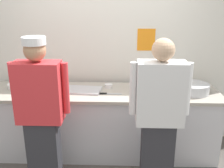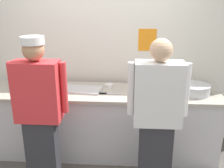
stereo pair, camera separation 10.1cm
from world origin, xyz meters
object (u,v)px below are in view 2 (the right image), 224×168
(mixing_bowl_steel, at_px, (194,89))
(chefs_knife, at_px, (108,94))
(ramekin_orange_sauce, at_px, (42,90))
(plate_stack_front, at_px, (161,87))
(chef_near_left, at_px, (39,111))
(ramekin_green_sauce, at_px, (109,86))
(chef_center, at_px, (157,116))
(squeeze_bottle_primary, at_px, (41,88))
(plate_stack_rear, at_px, (19,85))
(sheet_tray, at_px, (81,90))
(ramekin_red_sauce, at_px, (142,96))
(deli_cup, at_px, (40,83))

(mixing_bowl_steel, bearing_deg, chefs_knife, -175.66)
(ramekin_orange_sauce, bearing_deg, plate_stack_front, 7.18)
(chef_near_left, height_order, ramekin_green_sauce, chef_near_left)
(plate_stack_front, bearing_deg, chef_center, -98.90)
(chef_center, relative_size, ramekin_orange_sauce, 19.80)
(chef_near_left, distance_m, mixing_bowl_steel, 1.88)
(squeeze_bottle_primary, bearing_deg, plate_stack_rear, 143.69)
(sheet_tray, distance_m, squeeze_bottle_primary, 0.51)
(chef_near_left, relative_size, ramekin_green_sauce, 16.42)
(sheet_tray, xyz_separation_m, ramekin_red_sauce, (0.78, -0.21, 0.01))
(chef_near_left, bearing_deg, ramekin_red_sauce, 23.81)
(ramekin_green_sauce, height_order, deli_cup, deli_cup)
(chef_center, bearing_deg, ramekin_orange_sauce, 155.33)
(ramekin_orange_sauce, height_order, ramekin_green_sauce, ramekin_green_sauce)
(sheet_tray, xyz_separation_m, deli_cup, (-0.58, 0.13, 0.03))
(plate_stack_rear, height_order, chefs_knife, plate_stack_rear)
(ramekin_orange_sauce, relative_size, chefs_knife, 0.31)
(squeeze_bottle_primary, height_order, ramekin_green_sauce, squeeze_bottle_primary)
(plate_stack_front, bearing_deg, ramekin_orange_sauce, -172.82)
(mixing_bowl_steel, relative_size, ramekin_green_sauce, 3.78)
(chef_near_left, xyz_separation_m, plate_stack_front, (1.36, 0.81, 0.02))
(chef_near_left, height_order, ramekin_orange_sauce, chef_near_left)
(sheet_tray, bearing_deg, ramekin_red_sauce, -14.86)
(chef_center, distance_m, ramekin_green_sauce, 1.03)
(plate_stack_front, height_order, deli_cup, deli_cup)
(mixing_bowl_steel, distance_m, ramekin_green_sauce, 1.10)
(chef_near_left, relative_size, squeeze_bottle_primary, 8.36)
(sheet_tray, distance_m, deli_cup, 0.59)
(deli_cup, bearing_deg, chef_center, -29.62)
(mixing_bowl_steel, bearing_deg, chef_center, -127.08)
(plate_stack_front, bearing_deg, chef_near_left, -149.40)
(plate_stack_rear, bearing_deg, ramekin_green_sauce, 2.41)
(mixing_bowl_steel, distance_m, sheet_tray, 1.44)
(plate_stack_rear, relative_size, ramekin_orange_sauce, 2.93)
(ramekin_orange_sauce, bearing_deg, chefs_knife, -1.99)
(ramekin_red_sauce, distance_m, chefs_knife, 0.42)
(plate_stack_front, distance_m, ramekin_red_sauce, 0.42)
(plate_stack_front, height_order, ramekin_orange_sauce, plate_stack_front)
(chefs_knife, bearing_deg, ramekin_orange_sauce, 178.01)
(chef_center, height_order, ramekin_green_sauce, chef_center)
(sheet_tray, bearing_deg, plate_stack_front, 6.30)
(plate_stack_rear, distance_m, squeeze_bottle_primary, 0.52)
(squeeze_bottle_primary, bearing_deg, chef_center, -20.58)
(deli_cup, bearing_deg, plate_stack_front, -0.41)
(plate_stack_rear, bearing_deg, mixing_bowl_steel, -3.07)
(chef_center, relative_size, mixing_bowl_steel, 4.35)
(ramekin_green_sauce, relative_size, chefs_knife, 0.37)
(deli_cup, height_order, chefs_knife, deli_cup)
(ramekin_red_sauce, bearing_deg, plate_stack_front, 50.55)
(plate_stack_front, height_order, sheet_tray, plate_stack_front)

